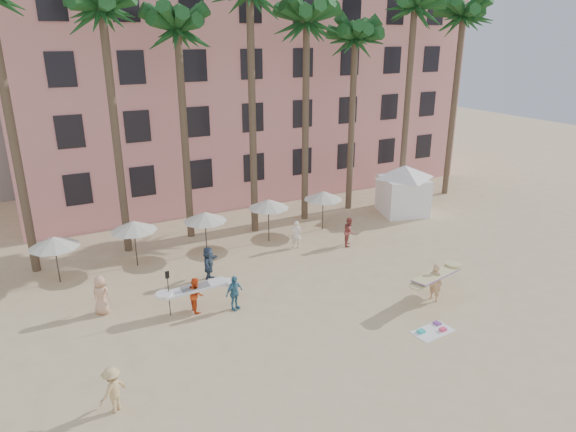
% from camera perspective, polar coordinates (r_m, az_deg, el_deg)
% --- Properties ---
extents(ground, '(120.00, 120.00, 0.00)m').
position_cam_1_polar(ground, '(21.04, 5.45, -15.72)').
color(ground, '#D1B789').
rests_on(ground, ground).
extents(pink_hotel, '(35.00, 14.00, 16.00)m').
position_cam_1_polar(pink_hotel, '(43.74, -5.36, 14.06)').
color(pink_hotel, pink).
rests_on(pink_hotel, ground).
extents(palm_row, '(44.40, 5.40, 16.30)m').
position_cam_1_polar(palm_row, '(30.96, -9.15, 20.89)').
color(palm_row, brown).
rests_on(palm_row, ground).
extents(umbrella_row, '(22.50, 2.70, 2.73)m').
position_cam_1_polar(umbrella_row, '(29.24, -12.93, -0.52)').
color(umbrella_row, '#332B23').
rests_on(umbrella_row, ground).
extents(cabana, '(5.58, 5.58, 3.50)m').
position_cam_1_polar(cabana, '(37.14, 12.73, 3.35)').
color(cabana, white).
rests_on(cabana, ground).
extents(beach_towel, '(1.87, 1.13, 0.14)m').
position_cam_1_polar(beach_towel, '(23.58, 15.82, -12.11)').
color(beach_towel, white).
rests_on(beach_towel, ground).
extents(carrier_yellow, '(3.39, 1.71, 1.89)m').
position_cam_1_polar(carrier_yellow, '(25.64, 16.11, -6.83)').
color(carrier_yellow, tan).
rests_on(carrier_yellow, ground).
extents(carrier_white, '(2.92, 0.91, 1.66)m').
position_cam_1_polar(carrier_white, '(24.18, -10.21, -8.43)').
color(carrier_white, '#E94B18').
rests_on(carrier_white, ground).
extents(beachgoers, '(16.43, 10.51, 1.86)m').
position_cam_1_polar(beachgoers, '(25.30, -7.71, -6.99)').
color(beachgoers, teal).
rests_on(beachgoers, ground).
extents(paddle, '(0.18, 0.04, 2.23)m').
position_cam_1_polar(paddle, '(23.78, -13.17, -7.77)').
color(paddle, black).
rests_on(paddle, ground).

